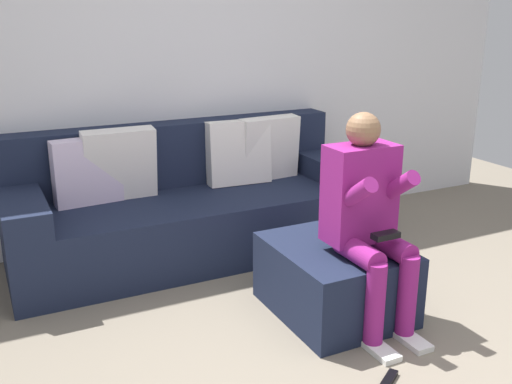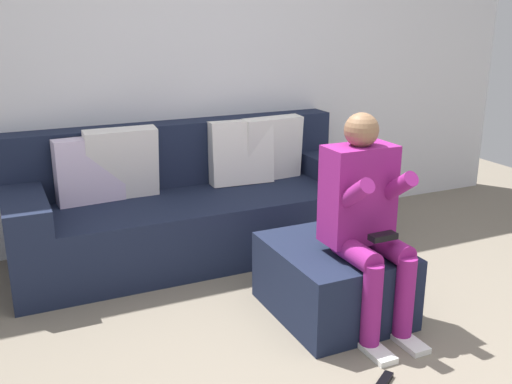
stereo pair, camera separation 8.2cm
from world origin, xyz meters
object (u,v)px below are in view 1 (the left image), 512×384
(ottoman, at_px, (335,278))
(remote_near_ottoman, at_px, (388,381))
(couch_sectional, at_px, (188,205))
(person_seated, at_px, (368,211))

(ottoman, relative_size, remote_near_ottoman, 4.14)
(couch_sectional, xyz_separation_m, remote_near_ottoman, (0.27, -1.83, -0.32))
(person_seated, bearing_deg, remote_near_ottoman, -113.63)
(person_seated, bearing_deg, ottoman, 112.23)
(couch_sectional, bearing_deg, remote_near_ottoman, -81.56)
(person_seated, xyz_separation_m, remote_near_ottoman, (-0.22, -0.50, -0.62))
(couch_sectional, distance_m, ottoman, 1.24)
(couch_sectional, relative_size, ottoman, 3.17)
(couch_sectional, relative_size, person_seated, 2.10)
(ottoman, bearing_deg, remote_near_ottoman, -102.83)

